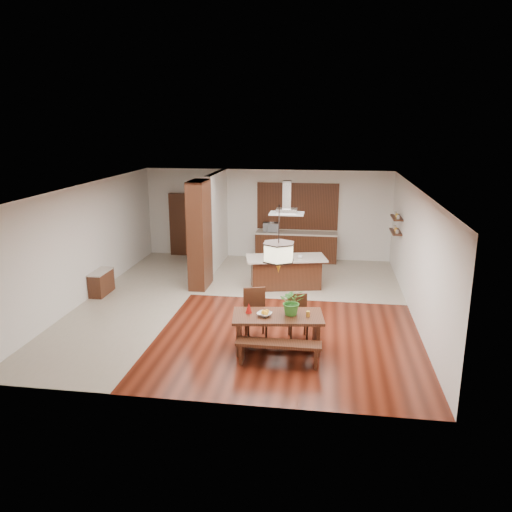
% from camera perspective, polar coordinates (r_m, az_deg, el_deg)
% --- Properties ---
extents(room_shell, '(9.00, 9.04, 2.92)m').
position_cam_1_polar(room_shell, '(11.85, -1.44, 3.85)').
color(room_shell, '#3C140A').
rests_on(room_shell, ground).
extents(tile_hallway, '(2.50, 9.00, 0.01)m').
position_cam_1_polar(tile_hallway, '(13.14, -13.33, -4.75)').
color(tile_hallway, '#B0A593').
rests_on(tile_hallway, ground).
extents(tile_kitchen, '(5.50, 4.00, 0.01)m').
position_cam_1_polar(tile_kitchen, '(14.64, 5.10, -2.33)').
color(tile_kitchen, '#B0A593').
rests_on(tile_kitchen, ground).
extents(soffit_band, '(8.00, 9.00, 0.02)m').
position_cam_1_polar(soffit_band, '(11.72, -1.47, 7.80)').
color(soffit_band, '#402410').
rests_on(soffit_band, room_shell).
extents(partition_pier, '(0.45, 1.00, 2.90)m').
position_cam_1_polar(partition_pier, '(13.42, -6.46, 2.41)').
color(partition_pier, black).
rests_on(partition_pier, ground).
extents(partition_stub, '(0.18, 2.40, 2.90)m').
position_cam_1_polar(partition_stub, '(15.41, -4.50, 4.11)').
color(partition_stub, silver).
rests_on(partition_stub, ground).
extents(hallway_console, '(0.37, 0.88, 0.63)m').
position_cam_1_polar(hallway_console, '(13.63, -17.26, -2.93)').
color(hallway_console, black).
rests_on(hallway_console, ground).
extents(hallway_doorway, '(1.10, 0.20, 2.10)m').
position_cam_1_polar(hallway_doorway, '(16.86, -7.97, 3.57)').
color(hallway_doorway, black).
rests_on(hallway_doorway, ground).
extents(rear_counter, '(2.60, 0.62, 0.95)m').
position_cam_1_polar(rear_counter, '(16.16, 4.61, 1.08)').
color(rear_counter, black).
rests_on(rear_counter, ground).
extents(kitchen_window, '(2.60, 0.08, 1.50)m').
position_cam_1_polar(kitchen_window, '(16.16, 4.77, 5.69)').
color(kitchen_window, olive).
rests_on(kitchen_window, room_shell).
extents(shelf_lower, '(0.26, 0.90, 0.04)m').
position_cam_1_polar(shelf_lower, '(14.49, 15.66, 2.69)').
color(shelf_lower, black).
rests_on(shelf_lower, room_shell).
extents(shelf_upper, '(0.26, 0.90, 0.04)m').
position_cam_1_polar(shelf_upper, '(14.41, 15.78, 4.24)').
color(shelf_upper, black).
rests_on(shelf_upper, room_shell).
extents(dining_table, '(1.85, 1.10, 0.73)m').
position_cam_1_polar(dining_table, '(9.87, 2.50, -7.79)').
color(dining_table, black).
rests_on(dining_table, ground).
extents(dining_bench, '(1.58, 0.35, 0.45)m').
position_cam_1_polar(dining_bench, '(9.42, 2.59, -11.04)').
color(dining_bench, black).
rests_on(dining_bench, ground).
extents(dining_chair_left, '(0.58, 0.58, 1.04)m').
position_cam_1_polar(dining_chair_left, '(10.36, -0.02, -6.72)').
color(dining_chair_left, black).
rests_on(dining_chair_left, ground).
extents(dining_chair_right, '(0.48, 0.48, 0.92)m').
position_cam_1_polar(dining_chair_right, '(10.41, 4.84, -7.03)').
color(dining_chair_right, black).
rests_on(dining_chair_right, ground).
extents(pendant_lantern, '(0.64, 0.64, 1.31)m').
position_cam_1_polar(pendant_lantern, '(9.34, 2.62, 1.92)').
color(pendant_lantern, beige).
rests_on(pendant_lantern, room_shell).
extents(foliage_plant, '(0.55, 0.49, 0.54)m').
position_cam_1_polar(foliage_plant, '(9.73, 4.16, -5.20)').
color(foliage_plant, '#337A28').
rests_on(foliage_plant, dining_table).
extents(fruit_bowl, '(0.35, 0.35, 0.07)m').
position_cam_1_polar(fruit_bowl, '(9.73, 0.97, -6.67)').
color(fruit_bowl, beige).
rests_on(fruit_bowl, dining_table).
extents(napkin_cone, '(0.17, 0.17, 0.21)m').
position_cam_1_polar(napkin_cone, '(9.85, -0.84, -5.96)').
color(napkin_cone, '#9E0F0B').
rests_on(napkin_cone, dining_table).
extents(gold_ornament, '(0.09, 0.09, 0.11)m').
position_cam_1_polar(gold_ornament, '(9.75, 5.96, -6.59)').
color(gold_ornament, gold).
rests_on(gold_ornament, dining_table).
extents(kitchen_island, '(2.26, 1.37, 0.87)m').
position_cam_1_polar(kitchen_island, '(13.50, 3.43, -1.83)').
color(kitchen_island, black).
rests_on(kitchen_island, ground).
extents(range_hood, '(0.90, 0.55, 0.87)m').
position_cam_1_polar(range_hood, '(13.07, 3.57, 6.67)').
color(range_hood, silver).
rests_on(range_hood, room_shell).
extents(island_cup, '(0.15, 0.15, 0.09)m').
position_cam_1_polar(island_cup, '(13.25, 5.08, -0.08)').
color(island_cup, silver).
rests_on(island_cup, kitchen_island).
extents(microwave, '(0.54, 0.39, 0.28)m').
position_cam_1_polar(microwave, '(16.08, 1.70, 3.30)').
color(microwave, silver).
rests_on(microwave, rear_counter).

